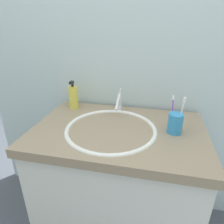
# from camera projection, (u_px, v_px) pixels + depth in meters

# --- Properties ---
(tiled_wall_back) EXTENTS (2.13, 0.04, 2.40)m
(tiled_wall_back) POSITION_uv_depth(u_px,v_px,m) (130.00, 49.00, 1.26)
(tiled_wall_back) COLOR silver
(tiled_wall_back) RESTS_ON ground
(vanity_counter) EXTENTS (0.93, 0.62, 0.82)m
(vanity_counter) POSITION_uv_depth(u_px,v_px,m) (118.00, 185.00, 1.27)
(vanity_counter) COLOR silver
(vanity_counter) RESTS_ON ground
(sink_basin) EXTENTS (0.50, 0.50, 0.10)m
(sink_basin) POSITION_uv_depth(u_px,v_px,m) (111.00, 134.00, 1.10)
(sink_basin) COLOR white
(sink_basin) RESTS_ON vanity_counter
(faucet) EXTENTS (0.02, 0.17, 0.14)m
(faucet) POSITION_uv_depth(u_px,v_px,m) (119.00, 101.00, 1.27)
(faucet) COLOR silver
(faucet) RESTS_ON sink_basin
(toothbrush_cup) EXTENTS (0.08, 0.08, 0.11)m
(toothbrush_cup) POSITION_uv_depth(u_px,v_px,m) (175.00, 123.00, 1.04)
(toothbrush_cup) COLOR #338CCC
(toothbrush_cup) RESTS_ON vanity_counter
(toothbrush_white) EXTENTS (0.03, 0.02, 0.19)m
(toothbrush_white) POSITION_uv_depth(u_px,v_px,m) (181.00, 113.00, 1.02)
(toothbrush_white) COLOR white
(toothbrush_white) RESTS_ON toothbrush_cup
(toothbrush_purple) EXTENTS (0.02, 0.06, 0.18)m
(toothbrush_purple) POSITION_uv_depth(u_px,v_px,m) (173.00, 111.00, 1.05)
(toothbrush_purple) COLOR purple
(toothbrush_purple) RESTS_ON toothbrush_cup
(soap_dispenser) EXTENTS (0.06, 0.06, 0.19)m
(soap_dispenser) POSITION_uv_depth(u_px,v_px,m) (73.00, 97.00, 1.33)
(soap_dispenser) COLOR #DBCC4C
(soap_dispenser) RESTS_ON vanity_counter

